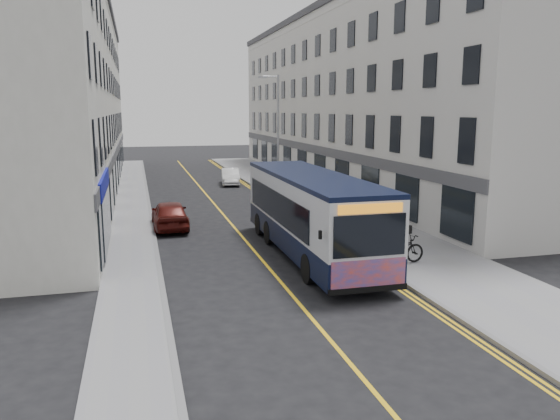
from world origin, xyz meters
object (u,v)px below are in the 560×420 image
pedestrian_near (339,192)px  pedestrian_far (302,187)px  city_bus (311,212)px  car_maroon (170,214)px  bicycle (399,249)px  streetlamp (277,133)px  car_white (230,177)px

pedestrian_near → pedestrian_far: size_ratio=1.16×
city_bus → pedestrian_near: city_bus is taller
car_maroon → bicycle: bearing=130.4°
streetlamp → pedestrian_near: streetlamp is taller
pedestrian_far → car_white: size_ratio=0.44×
streetlamp → car_white: streetlamp is taller
streetlamp → bicycle: bearing=-87.9°
city_bus → car_maroon: 8.52m
pedestrian_far → streetlamp: bearing=139.2°
car_white → car_maroon: car_maroon is taller
pedestrian_near → car_white: (-4.32, 12.65, -0.47)m
pedestrian_near → car_maroon: (-9.98, -2.64, -0.38)m
car_maroon → pedestrian_far: bearing=-146.4°
streetlamp → bicycle: 16.46m
city_bus → pedestrian_near: bearing=62.8°
city_bus → pedestrian_far: size_ratio=6.78×
bicycle → pedestrian_far: size_ratio=1.26×
bicycle → car_white: size_ratio=0.56×
city_bus → car_maroon: (-5.21, 6.65, -1.10)m
city_bus → pedestrian_near: size_ratio=5.83×
bicycle → city_bus: bearing=42.5°
streetlamp → car_maroon: (-7.31, -6.95, -3.66)m
pedestrian_near → car_maroon: 10.33m
car_white → pedestrian_far: bearing=-64.6°
bicycle → car_white: 24.47m
streetlamp → pedestrian_near: 6.04m
pedestrian_near → car_maroon: bearing=-165.3°
streetlamp → city_bus: (-2.10, -13.60, -2.56)m
bicycle → pedestrian_far: bearing=-8.7°
pedestrian_near → pedestrian_far: 3.53m
city_bus → car_white: (0.44, 21.94, -1.19)m
pedestrian_far → city_bus: bearing=-110.7°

